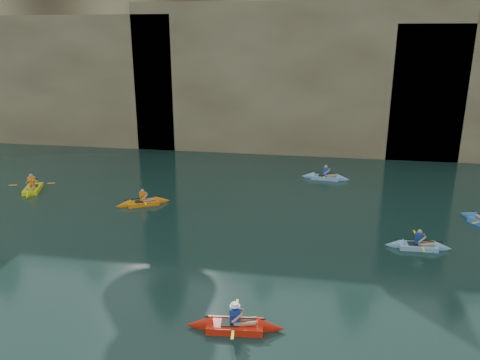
# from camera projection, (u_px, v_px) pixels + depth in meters

# --- Properties ---
(ground) EXTENTS (160.00, 160.00, 0.00)m
(ground) POSITION_uv_depth(u_px,v_px,m) (181.00, 310.00, 15.51)
(ground) COLOR black
(ground) RESTS_ON ground
(cliff) EXTENTS (70.00, 16.00, 12.00)m
(cliff) POSITION_uv_depth(u_px,v_px,m) (276.00, 66.00, 41.92)
(cliff) COLOR tan
(cliff) RESTS_ON ground
(cliff_slab_west) EXTENTS (26.00, 2.40, 10.56)m
(cliff_slab_west) POSITION_uv_depth(u_px,v_px,m) (25.00, 78.00, 38.49)
(cliff_slab_west) COLOR #94815A
(cliff_slab_west) RESTS_ON ground
(cliff_slab_center) EXTENTS (24.00, 2.40, 11.40)m
(cliff_slab_center) POSITION_uv_depth(u_px,v_px,m) (293.00, 77.00, 34.73)
(cliff_slab_center) COLOR #94815A
(cliff_slab_center) RESTS_ON ground
(sea_cave_west) EXTENTS (4.50, 1.00, 4.00)m
(sea_cave_west) POSITION_uv_depth(u_px,v_px,m) (48.00, 120.00, 38.52)
(sea_cave_west) COLOR black
(sea_cave_west) RESTS_ON ground
(sea_cave_center) EXTENTS (3.50, 1.00, 3.20)m
(sea_cave_center) POSITION_uv_depth(u_px,v_px,m) (213.00, 131.00, 36.33)
(sea_cave_center) COLOR black
(sea_cave_center) RESTS_ON ground
(sea_cave_east) EXTENTS (5.00, 1.00, 4.50)m
(sea_cave_east) POSITION_uv_depth(u_px,v_px,m) (401.00, 128.00, 33.82)
(sea_cave_east) COLOR black
(sea_cave_east) RESTS_ON ground
(main_kayaker) EXTENTS (3.14, 2.12, 1.14)m
(main_kayaker) POSITION_uv_depth(u_px,v_px,m) (235.00, 325.00, 14.46)
(main_kayaker) COLOR red
(main_kayaker) RESTS_ON ground
(kayaker_orange) EXTENTS (2.85, 2.03, 1.10)m
(kayaker_orange) POSITION_uv_depth(u_px,v_px,m) (143.00, 203.00, 25.04)
(kayaker_orange) COLOR orange
(kayaker_orange) RESTS_ON ground
(kayaker_ltblue_near) EXTENTS (2.78, 2.17, 1.09)m
(kayaker_ltblue_near) POSITION_uv_depth(u_px,v_px,m) (418.00, 246.00, 19.94)
(kayaker_ltblue_near) COLOR #7BACCF
(kayaker_ltblue_near) RESTS_ON ground
(kayaker_yellow) EXTENTS (2.40, 3.22, 1.29)m
(kayaker_yellow) POSITION_uv_depth(u_px,v_px,m) (33.00, 188.00, 27.26)
(kayaker_yellow) COLOR yellow
(kayaker_yellow) RESTS_ON ground
(kayaker_ltblue_mid) EXTENTS (3.08, 2.27, 1.15)m
(kayaker_ltblue_mid) POSITION_uv_depth(u_px,v_px,m) (325.00, 177.00, 29.49)
(kayaker_ltblue_mid) COLOR #81A8D9
(kayaker_ltblue_mid) RESTS_ON ground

